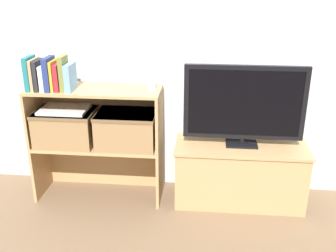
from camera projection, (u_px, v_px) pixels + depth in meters
The scene contains 19 objects.
ground_plane at pixel (166, 210), 2.82m from camera, with size 16.00×16.00×0.00m, color brown.
wall_back at pixel (171, 31), 2.76m from camera, with size 10.00×0.05×2.40m.
tv_stand at pixel (239, 173), 2.86m from camera, with size 0.93×0.40×0.45m.
tv at pixel (244, 104), 2.67m from camera, with size 0.82×0.14×0.57m.
bookshelf_lower_tier at pixel (102, 158), 2.97m from camera, with size 0.93×0.34×0.42m.
bookshelf_upper_tier at pixel (98, 105), 2.82m from camera, with size 0.93×0.34×0.42m.
book_teal at pixel (30, 73), 2.64m from camera, with size 0.03×0.15×0.23m.
book_tan at pixel (35, 74), 2.64m from camera, with size 0.02×0.16×0.21m.
book_charcoal at pixel (39, 75), 2.64m from camera, with size 0.03×0.15×0.20m.
book_ivory at pixel (44, 78), 2.65m from camera, with size 0.03×0.14×0.17m.
book_navy at pixel (49, 74), 2.63m from camera, with size 0.04×0.16×0.22m.
book_mustard at pixel (54, 76), 2.63m from camera, with size 0.02×0.13×0.20m.
book_crimson at pixel (58, 77), 2.64m from camera, with size 0.03×0.13×0.18m.
book_olive at pixel (64, 73), 2.62m from camera, with size 0.03×0.12×0.23m.
book_skyblue at pixel (70, 77), 2.63m from camera, with size 0.04×0.16×0.18m.
baby_monitor at pixel (152, 82), 2.65m from camera, with size 0.05×0.04×0.14m.
storage_basket_left at pixel (66, 126), 2.82m from camera, with size 0.42×0.31×0.25m.
storage_basket_right at pixel (127, 128), 2.78m from camera, with size 0.42×0.31×0.25m.
laptop at pixel (64, 109), 2.77m from camera, with size 0.33×0.24×0.02m.
Camera 1 is at (0.25, -2.38, 1.60)m, focal length 42.00 mm.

